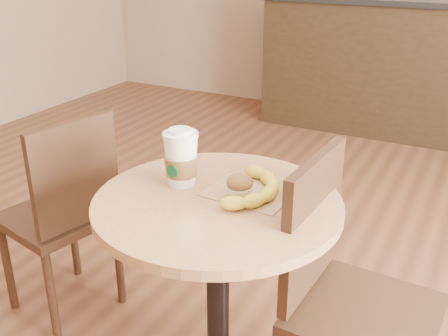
% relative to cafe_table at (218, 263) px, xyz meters
% --- Properties ---
extents(cafe_table, '(0.71, 0.71, 0.75)m').
position_rel_cafe_table_xyz_m(cafe_table, '(0.00, 0.00, 0.00)').
color(cafe_table, black).
rests_on(cafe_table, ground).
extents(chair_left, '(0.44, 0.44, 0.85)m').
position_rel_cafe_table_xyz_m(chair_left, '(-0.74, 0.13, -0.07)').
color(chair_left, '#362012').
rests_on(chair_left, ground).
extents(chair_right, '(0.41, 0.41, 0.89)m').
position_rel_cafe_table_xyz_m(chair_right, '(0.37, 0.09, -0.05)').
color(chair_right, '#362012').
rests_on(chair_right, ground).
extents(service_counter, '(2.30, 0.65, 1.04)m').
position_rel_cafe_table_xyz_m(service_counter, '(0.02, 3.07, -0.01)').
color(service_counter, black).
rests_on(service_counter, ground).
extents(kraft_bag, '(0.25, 0.19, 0.00)m').
position_rel_cafe_table_xyz_m(kraft_bag, '(0.06, 0.07, 0.22)').
color(kraft_bag, '#9D7A4C').
rests_on(kraft_bag, cafe_table).
extents(coffee_cup, '(0.10, 0.10, 0.17)m').
position_rel_cafe_table_xyz_m(coffee_cup, '(-0.14, 0.04, 0.29)').
color(coffee_cup, white).
rests_on(coffee_cup, cafe_table).
extents(muffin, '(0.08, 0.08, 0.07)m').
position_rel_cafe_table_xyz_m(muffin, '(0.05, 0.03, 0.25)').
color(muffin, white).
rests_on(muffin, kraft_bag).
extents(banana, '(0.19, 0.31, 0.04)m').
position_rel_cafe_table_xyz_m(banana, '(0.08, 0.07, 0.24)').
color(banana, yellow).
rests_on(banana, kraft_bag).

